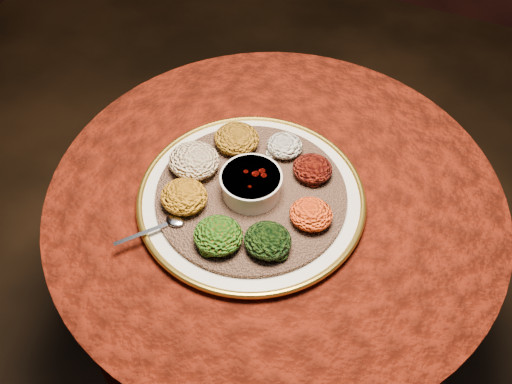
% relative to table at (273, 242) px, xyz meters
% --- Properties ---
extents(table, '(0.96, 0.96, 0.73)m').
position_rel_table_xyz_m(table, '(0.00, 0.00, 0.00)').
color(table, black).
rests_on(table, ground).
extents(platter, '(0.53, 0.53, 0.02)m').
position_rel_table_xyz_m(platter, '(-0.04, -0.04, 0.19)').
color(platter, beige).
rests_on(platter, table).
extents(injera, '(0.43, 0.43, 0.01)m').
position_rel_table_xyz_m(injera, '(-0.04, -0.04, 0.20)').
color(injera, brown).
rests_on(injera, platter).
extents(stew_bowl, '(0.12, 0.12, 0.05)m').
position_rel_table_xyz_m(stew_bowl, '(-0.04, -0.04, 0.24)').
color(stew_bowl, silver).
rests_on(stew_bowl, injera).
extents(spoon, '(0.10, 0.11, 0.01)m').
position_rel_table_xyz_m(spoon, '(-0.15, -0.17, 0.21)').
color(spoon, silver).
rests_on(spoon, injera).
extents(portion_ayib, '(0.08, 0.07, 0.04)m').
position_rel_table_xyz_m(portion_ayib, '(-0.02, 0.10, 0.23)').
color(portion_ayib, beige).
rests_on(portion_ayib, injera).
extents(portion_kitfo, '(0.08, 0.08, 0.04)m').
position_rel_table_xyz_m(portion_kitfo, '(0.06, 0.06, 0.23)').
color(portion_kitfo, black).
rests_on(portion_kitfo, injera).
extents(portion_tikil, '(0.08, 0.08, 0.04)m').
position_rel_table_xyz_m(portion_tikil, '(0.10, -0.05, 0.23)').
color(portion_tikil, '#A9600E').
rests_on(portion_tikil, injera).
extents(portion_gomen, '(0.09, 0.09, 0.04)m').
position_rel_table_xyz_m(portion_gomen, '(0.04, -0.15, 0.23)').
color(portion_gomen, black).
rests_on(portion_gomen, injera).
extents(portion_mixveg, '(0.09, 0.09, 0.05)m').
position_rel_table_xyz_m(portion_mixveg, '(-0.04, -0.17, 0.23)').
color(portion_mixveg, '#A73D0A').
rests_on(portion_mixveg, injera).
extents(portion_kik, '(0.09, 0.09, 0.05)m').
position_rel_table_xyz_m(portion_kik, '(-0.15, -0.12, 0.23)').
color(portion_kik, '#BF7110').
rests_on(portion_kik, injera).
extents(portion_timatim, '(0.11, 0.10, 0.05)m').
position_rel_table_xyz_m(portion_timatim, '(-0.17, -0.03, 0.23)').
color(portion_timatim, maroon).
rests_on(portion_timatim, injera).
extents(portion_shiro, '(0.10, 0.09, 0.05)m').
position_rel_table_xyz_m(portion_shiro, '(-0.12, 0.07, 0.23)').
color(portion_shiro, '#945811').
rests_on(portion_shiro, injera).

